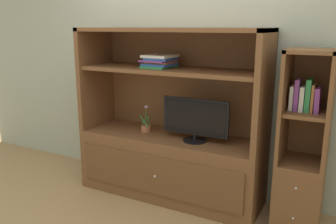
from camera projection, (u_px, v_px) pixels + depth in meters
name	position (u px, v px, depth m)	size (l,w,h in m)	color
ground_plane	(151.00, 211.00, 3.29)	(8.00, 8.00, 0.00)	tan
painted_rear_wall	(186.00, 54.00, 3.60)	(6.00, 0.10, 2.80)	#ADB29E
media_console	(171.00, 147.00, 3.52)	(1.84, 0.62, 1.67)	brown
tv_monitor	(195.00, 119.00, 3.26)	(0.65, 0.22, 0.41)	black
potted_plant	(146.00, 126.00, 3.61)	(0.13, 0.10, 0.30)	#B26642
magazine_stack	(160.00, 61.00, 3.36)	(0.31, 0.33, 0.12)	#338C4C
bookshelf_tall	(301.00, 168.00, 2.96)	(0.37, 0.48, 1.51)	brown
upright_book_row	(306.00, 97.00, 2.81)	(0.23, 0.17, 0.26)	silver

